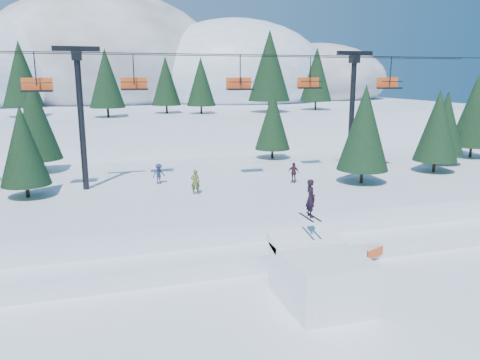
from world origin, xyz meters
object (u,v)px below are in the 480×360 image
object	(u,v)px
jump_kicker	(320,274)
banner_near	(381,251)
chairlift	(216,95)
banner_far	(413,245)

from	to	relation	value
jump_kicker	banner_near	distance (m)	7.00
chairlift	jump_kicker	bearing A→B (deg)	-87.21
chairlift	banner_near	world-z (taller)	chairlift
banner_near	chairlift	bearing A→B (deg)	117.15
chairlift	banner_far	xyz separation A→B (m)	(9.13, -12.85, -8.78)
chairlift	banner_far	size ratio (longest dim) A/B	16.12
jump_kicker	banner_far	bearing A→B (deg)	25.32
jump_kicker	banner_far	xyz separation A→B (m)	(8.31, 3.93, -0.83)
jump_kicker	banner_near	size ratio (longest dim) A/B	2.20
chairlift	banner_far	bearing A→B (deg)	-54.60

